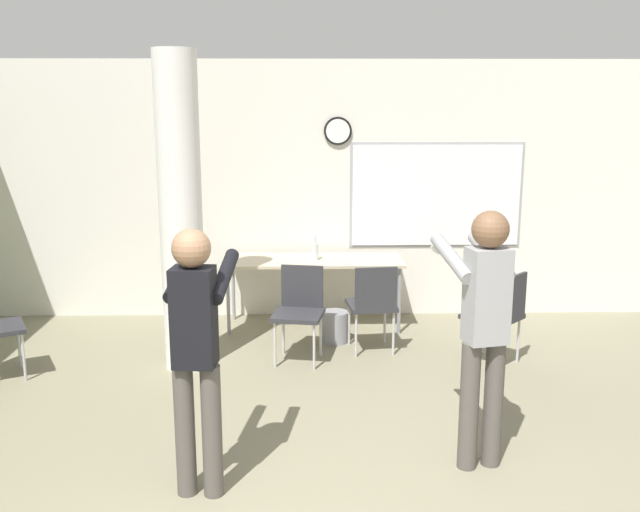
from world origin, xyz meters
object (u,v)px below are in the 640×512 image
object	(u,v)px
folding_table	(314,263)
bottle_on_table	(315,251)
chair_table_front	(300,306)
person_playing_front	(196,342)
chair_mid_room	(499,312)
person_playing_side	(484,319)
chair_table_right	(373,301)

from	to	relation	value
folding_table	bottle_on_table	bearing A→B (deg)	-73.60
chair_table_front	person_playing_front	xyz separation A→B (m)	(-0.60, -2.31, 0.47)
chair_mid_room	person_playing_side	distance (m)	1.96
chair_table_front	person_playing_side	distance (m)	2.38
folding_table	person_playing_side	distance (m)	3.17
bottle_on_table	chair_table_front	distance (m)	1.00
chair_mid_room	person_playing_side	world-z (taller)	person_playing_side
person_playing_front	folding_table	bearing A→B (deg)	77.32
chair_table_right	person_playing_front	distance (m)	2.82
chair_table_front	folding_table	bearing A→B (deg)	81.72
person_playing_side	person_playing_front	bearing A→B (deg)	-170.26
chair_table_right	person_playing_side	bearing A→B (deg)	-77.05
bottle_on_table	chair_table_front	world-z (taller)	bottle_on_table
chair_table_right	folding_table	bearing A→B (deg)	124.07
bottle_on_table	chair_mid_room	bearing A→B (deg)	-34.52
person_playing_front	person_playing_side	world-z (taller)	person_playing_side
bottle_on_table	person_playing_front	bearing A→B (deg)	-103.11
chair_table_right	chair_table_front	size ratio (longest dim) A/B	1.00
chair_table_right	person_playing_side	distance (m)	2.27
folding_table	chair_mid_room	distance (m)	2.05
folding_table	chair_table_front	size ratio (longest dim) A/B	2.16
folding_table	chair_table_front	xyz separation A→B (m)	(-0.14, -0.98, -0.18)
folding_table	person_playing_front	world-z (taller)	person_playing_front
chair_table_right	chair_mid_room	bearing A→B (deg)	-18.22
chair_table_front	person_playing_front	distance (m)	2.43
chair_table_right	person_playing_side	world-z (taller)	person_playing_side
chair_mid_room	person_playing_front	bearing A→B (deg)	-138.81
person_playing_front	chair_table_right	bearing A→B (deg)	62.36
bottle_on_table	chair_table_right	bearing A→B (deg)	-54.98
chair_table_front	person_playing_front	world-z (taller)	person_playing_front
bottle_on_table	chair_mid_room	world-z (taller)	bottle_on_table
bottle_on_table	folding_table	bearing A→B (deg)	106.40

